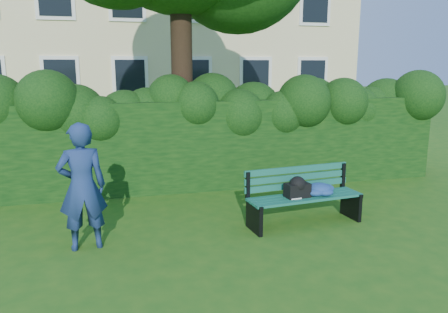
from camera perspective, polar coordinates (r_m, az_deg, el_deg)
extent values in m
plane|color=#205716|center=(7.22, 1.16, -8.36)|extent=(80.00, 80.00, 0.00)
cube|color=white|center=(16.62, -20.54, 9.45)|extent=(1.30, 0.08, 1.60)
cube|color=black|center=(16.58, -20.56, 9.44)|extent=(1.05, 0.04, 1.35)
cube|color=white|center=(16.53, -12.14, 9.92)|extent=(1.30, 0.08, 1.60)
cube|color=black|center=(16.49, -12.13, 9.92)|extent=(1.05, 0.04, 1.35)
cube|color=white|center=(16.79, -3.80, 10.18)|extent=(1.30, 0.08, 1.60)
cube|color=black|center=(16.75, -3.77, 10.18)|extent=(1.05, 0.04, 1.35)
cube|color=white|center=(17.37, 4.14, 10.23)|extent=(1.30, 0.08, 1.60)
cube|color=black|center=(17.34, 4.18, 10.23)|extent=(1.05, 0.04, 1.35)
cube|color=white|center=(18.26, 11.44, 10.11)|extent=(1.30, 0.08, 1.60)
cube|color=black|center=(18.22, 11.49, 10.11)|extent=(1.05, 0.04, 1.35)
cube|color=white|center=(16.94, -3.94, 19.69)|extent=(1.30, 0.08, 1.60)
cube|color=black|center=(16.90, -3.91, 19.71)|extent=(1.05, 0.04, 1.35)
cube|color=white|center=(17.52, 4.29, 19.43)|extent=(1.30, 0.08, 1.60)
cube|color=black|center=(17.48, 4.33, 19.44)|extent=(1.05, 0.04, 1.35)
cube|color=white|center=(18.40, 11.81, 18.86)|extent=(1.30, 0.08, 1.60)
cube|color=black|center=(18.36, 11.87, 18.87)|extent=(1.05, 0.04, 1.35)
cube|color=black|center=(9.06, -2.44, 1.72)|extent=(10.00, 1.00, 1.80)
cylinder|color=black|center=(9.17, -5.55, 12.37)|extent=(0.44, 0.44, 5.16)
cube|color=#0F4E3F|center=(6.89, 11.33, -5.65)|extent=(1.86, 0.32, 0.04)
cube|color=#0F4E3F|center=(6.99, 10.82, -5.38)|extent=(1.86, 0.32, 0.04)
cube|color=#0F4E3F|center=(7.08, 10.31, -5.11)|extent=(1.86, 0.32, 0.04)
cube|color=#0F4E3F|center=(7.18, 9.82, -4.86)|extent=(1.86, 0.32, 0.04)
cube|color=#0F4E3F|center=(7.21, 9.54, -3.70)|extent=(1.85, 0.25, 0.10)
cube|color=#0F4E3F|center=(7.19, 9.53, -2.68)|extent=(1.85, 0.25, 0.10)
cube|color=#0F4E3F|center=(7.17, 9.53, -1.66)|extent=(1.85, 0.25, 0.10)
cube|color=black|center=(6.71, 3.97, -7.98)|extent=(0.12, 0.50, 0.44)
cube|color=black|center=(6.81, 3.11, -3.88)|extent=(0.07, 0.07, 0.45)
cube|color=black|center=(6.60, 4.17, -6.32)|extent=(0.11, 0.42, 0.05)
cube|color=black|center=(7.58, 16.24, -6.09)|extent=(0.12, 0.50, 0.44)
cube|color=black|center=(7.67, 15.27, -2.49)|extent=(0.07, 0.07, 0.45)
cube|color=black|center=(7.48, 16.57, -4.59)|extent=(0.11, 0.42, 0.05)
cube|color=white|center=(6.88, 9.21, -5.33)|extent=(0.19, 0.15, 0.02)
cube|color=black|center=(6.93, 9.55, -4.36)|extent=(0.40, 0.27, 0.22)
imported|color=navy|center=(6.22, -18.05, -3.79)|extent=(0.70, 0.51, 1.76)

